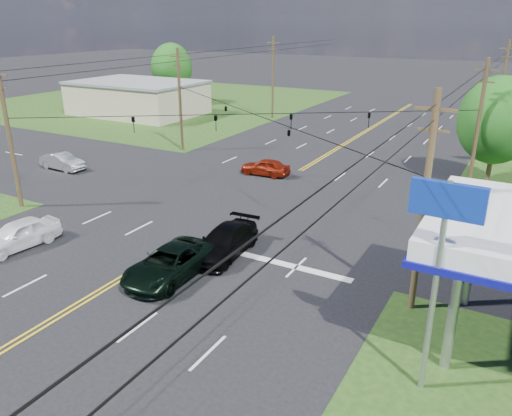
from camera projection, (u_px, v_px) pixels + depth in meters
The scene contains 20 objects.
ground at pixel (254, 199), 35.22m from camera, with size 280.00×280.00×0.00m, color black.
grass_nw at pixel (158, 101), 77.28m from camera, with size 46.00×48.00×0.03m, color #1B3E14.
stop_bar at pixel (262, 259), 26.41m from camera, with size 10.00×0.50×0.02m, color silver.
retail_nw at pixel (138, 99), 66.12m from camera, with size 16.00×11.00×4.00m, color tan.
pole_sw at pixel (9, 135), 32.04m from camera, with size 1.60×0.28×9.50m.
pole_se at pixel (424, 203), 20.22m from camera, with size 1.60×0.28×9.50m.
pole_nw at pixel (180, 99), 46.74m from camera, with size 1.60×0.28×9.50m.
pole_ne at pixel (478, 126), 34.92m from camera, with size 1.60×0.28×9.50m.
pole_left_far at pixel (273, 77), 62.17m from camera, with size 1.60×0.28×10.00m.
pole_right_far at pixel (501, 90), 50.36m from camera, with size 1.60×0.28×10.00m.
span_wire_signals at pixel (254, 114), 33.10m from camera, with size 26.00×18.00×1.13m.
power_lines at pixel (238, 77), 30.54m from camera, with size 26.04×100.00×0.64m.
tree_right_a at pixel (497, 120), 36.94m from camera, with size 5.70×5.70×8.18m.
tree_far_l at pixel (172, 67), 74.07m from camera, with size 6.08×6.08×8.72m.
pickup_dkgreen at pixel (170, 263), 24.29m from camera, with size 2.52×5.46×1.52m, color black.
suv_black at pixel (225, 242), 26.65m from camera, with size 2.11×5.19×1.51m, color black.
pickup_white at pixel (18, 234), 27.49m from camera, with size 1.84×4.58×1.56m, color white.
sedan_silver at pixel (62, 161), 41.89m from camera, with size 1.47×4.22×1.39m, color #A8A9AD.
sedan_red at pixel (265, 167), 40.39m from camera, with size 1.62×4.03×1.37m, color maroon.
polesign_se at pixel (443, 233), 15.14m from camera, with size 2.20×0.33×7.47m.
Camera 1 is at (16.26, -16.90, 11.90)m, focal length 35.00 mm.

